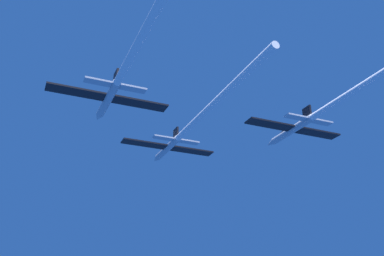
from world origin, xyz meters
TOP-DOWN VIEW (x-y plane):
  - jet_lead at (-0.40, -11.03)m, footprint 19.04×47.89m
  - jet_left_wing at (-16.41, -24.95)m, footprint 19.04×41.84m
  - jet_right_wing at (17.12, -28.45)m, footprint 19.04×46.50m

SIDE VIEW (x-z plane):
  - jet_right_wing at x=17.12m, z-range -2.40..0.76m
  - jet_left_wing at x=-16.41m, z-range -2.27..0.89m
  - jet_lead at x=-0.40m, z-range -2.24..0.91m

